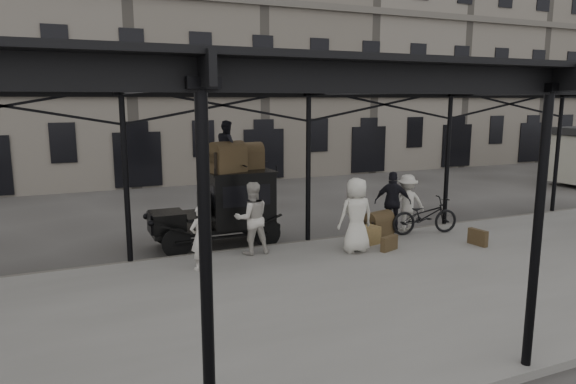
# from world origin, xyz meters

# --- Properties ---
(ground) EXTENTS (120.00, 120.00, 0.00)m
(ground) POSITION_xyz_m (0.00, 0.00, 0.00)
(ground) COLOR #383533
(ground) RESTS_ON ground
(platform) EXTENTS (28.00, 8.00, 0.15)m
(platform) POSITION_xyz_m (0.00, -2.00, 0.07)
(platform) COLOR slate
(platform) RESTS_ON ground
(canopy) EXTENTS (22.50, 9.00, 4.74)m
(canopy) POSITION_xyz_m (0.00, -1.72, 4.60)
(canopy) COLOR black
(canopy) RESTS_ON ground
(building_frontage) EXTENTS (64.00, 8.00, 14.00)m
(building_frontage) POSITION_xyz_m (0.00, 18.00, 7.00)
(building_frontage) COLOR slate
(building_frontage) RESTS_ON ground
(taxi) EXTENTS (3.65, 1.55, 2.18)m
(taxi) POSITION_xyz_m (-2.08, 3.00, 1.20)
(taxi) COLOR black
(taxi) RESTS_ON ground
(porter_left) EXTENTS (0.67, 0.56, 1.57)m
(porter_left) POSITION_xyz_m (-3.49, 0.68, 0.94)
(porter_left) COLOR beige
(porter_left) RESTS_ON platform
(porter_midleft) EXTENTS (0.97, 0.77, 1.93)m
(porter_midleft) POSITION_xyz_m (-1.93, 1.40, 1.11)
(porter_midleft) COLOR beige
(porter_midleft) RESTS_ON platform
(porter_centre) EXTENTS (1.00, 0.66, 2.02)m
(porter_centre) POSITION_xyz_m (0.68, 0.45, 1.16)
(porter_centre) COLOR beige
(porter_centre) RESTS_ON platform
(porter_official) EXTENTS (1.17, 1.01, 1.89)m
(porter_official) POSITION_xyz_m (2.80, 1.80, 1.09)
(porter_official) COLOR black
(porter_official) RESTS_ON platform
(porter_right) EXTENTS (1.28, 0.94, 1.77)m
(porter_right) POSITION_xyz_m (3.33, 1.80, 1.03)
(porter_right) COLOR beige
(porter_right) RESTS_ON platform
(bicycle) EXTENTS (2.22, 1.08, 1.12)m
(bicycle) POSITION_xyz_m (3.59, 1.24, 0.71)
(bicycle) COLOR black
(bicycle) RESTS_ON platform
(porter_roof) EXTENTS (0.55, 0.71, 1.45)m
(porter_roof) POSITION_xyz_m (-2.11, 2.91, 2.90)
(porter_roof) COLOR black
(porter_roof) RESTS_ON taxi
(steamer_trunk_roof_near) EXTENTS (1.14, 0.91, 0.72)m
(steamer_trunk_roof_near) POSITION_xyz_m (-2.16, 2.76, 2.54)
(steamer_trunk_roof_near) COLOR #4E3D24
(steamer_trunk_roof_near) RESTS_ON taxi
(steamer_trunk_roof_far) EXTENTS (0.94, 0.62, 0.65)m
(steamer_trunk_roof_far) POSITION_xyz_m (-1.41, 3.21, 2.51)
(steamer_trunk_roof_far) COLOR #4E3D24
(steamer_trunk_roof_far) RESTS_ON taxi
(steamer_trunk_platform) EXTENTS (0.97, 0.74, 0.63)m
(steamer_trunk_platform) POSITION_xyz_m (2.16, 1.58, 0.47)
(steamer_trunk_platform) COLOR #4E3D24
(steamer_trunk_platform) RESTS_ON platform
(wicker_hamper) EXTENTS (0.68, 0.56, 0.50)m
(wicker_hamper) POSITION_xyz_m (1.40, 0.96, 0.40)
(wicker_hamper) COLOR olive
(wicker_hamper) RESTS_ON platform
(suitcase_upright) EXTENTS (0.22, 0.61, 0.45)m
(suitcase_upright) POSITION_xyz_m (4.16, -0.39, 0.38)
(suitcase_upright) COLOR #4E3D24
(suitcase_upright) RESTS_ON platform
(suitcase_flat) EXTENTS (0.61, 0.35, 0.40)m
(suitcase_flat) POSITION_xyz_m (1.57, 0.16, 0.35)
(suitcase_flat) COLOR #4E3D24
(suitcase_flat) RESTS_ON platform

